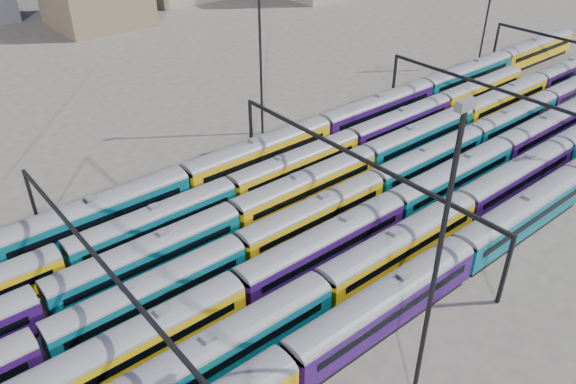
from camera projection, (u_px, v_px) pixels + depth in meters
ground at (286, 245)px, 61.94m from camera, size 500.00×500.00×0.00m
rake_0 at (289, 365)px, 44.08m from camera, size 133.82×3.26×5.51m
rake_1 at (464, 205)px, 63.56m from camera, size 130.00×3.17×5.34m
rake_2 at (324, 243)px, 57.71m from camera, size 107.37×3.14×5.30m
rake_3 at (375, 183)px, 68.13m from camera, size 120.59×2.94×4.95m
rake_4 at (367, 157)px, 73.39m from camera, size 126.76×3.09×5.21m
rake_5 at (231, 189)px, 66.89m from camera, size 121.55×2.97×4.99m
rake_6 at (260, 151)px, 74.37m from camera, size 160.06×3.34×5.64m
gantry_1 at (104, 273)px, 47.54m from camera, size 0.35×40.35×8.03m
gantry_2 at (354, 163)px, 63.74m from camera, size 0.35×40.35×8.03m
gantry_3 at (503, 98)px, 79.93m from camera, size 0.35×40.35×8.03m
mast_2 at (437, 262)px, 37.45m from camera, size 1.40×0.50×25.60m
mast_3 at (260, 43)px, 78.30m from camera, size 1.40×0.50×25.60m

